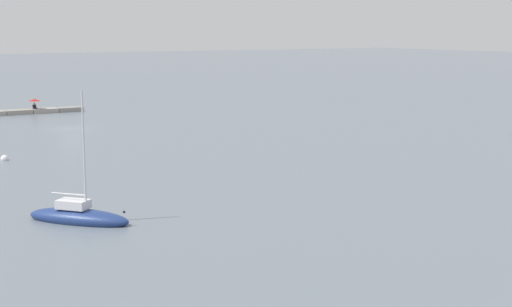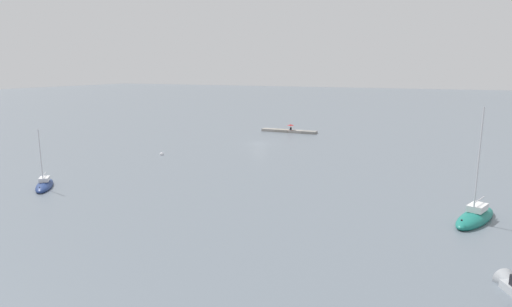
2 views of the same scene
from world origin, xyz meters
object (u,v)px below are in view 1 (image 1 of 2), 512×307
object	(u,v)px
person_seated_dark_left	(35,107)
mooring_buoy_near	(5,159)
umbrella_open_red	(34,100)
sailboat_navy_mid	(78,217)

from	to	relation	value
person_seated_dark_left	mooring_buoy_near	size ratio (longest dim) A/B	1.15
umbrella_open_red	sailboat_navy_mid	bearing A→B (deg)	78.01
umbrella_open_red	mooring_buoy_near	xyz separation A→B (m)	(10.83, 33.01, -1.56)
umbrella_open_red	person_seated_dark_left	bearing A→B (deg)	-100.15
person_seated_dark_left	sailboat_navy_mid	world-z (taller)	sailboat_navy_mid
sailboat_navy_mid	mooring_buoy_near	bearing A→B (deg)	-133.09
person_seated_dark_left	umbrella_open_red	xyz separation A→B (m)	(0.01, 0.08, 0.88)
mooring_buoy_near	umbrella_open_red	bearing A→B (deg)	-108.16
umbrella_open_red	mooring_buoy_near	bearing A→B (deg)	71.84
person_seated_dark_left	mooring_buoy_near	world-z (taller)	person_seated_dark_left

